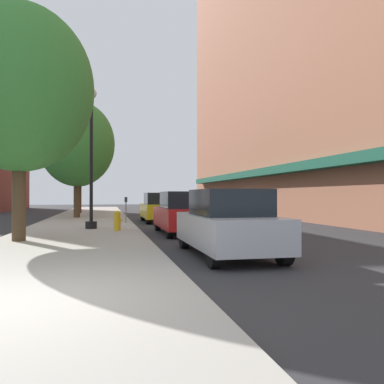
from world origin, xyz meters
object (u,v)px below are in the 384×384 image
at_px(lamppost, 91,155).
at_px(tree_near, 77,144).
at_px(parking_meter_near, 126,206).
at_px(tree_mid, 19,88).
at_px(tree_far, 79,155).
at_px(car_red, 183,213).
at_px(fire_hydrant, 117,220).
at_px(car_yellow, 159,208).
at_px(car_silver, 228,224).

bearing_deg(lamppost, tree_near, 97.46).
distance_m(parking_meter_near, tree_mid, 9.30).
distance_m(tree_far, car_red, 18.68).
xyz_separation_m(fire_hydrant, parking_meter_near, (0.57, 4.65, 0.43)).
height_order(fire_hydrant, tree_near, tree_near).
height_order(lamppost, car_yellow, lamppost).
height_order(lamppost, tree_mid, tree_mid).
distance_m(tree_mid, car_red, 7.25).
xyz_separation_m(lamppost, parking_meter_near, (1.61, 3.49, -2.25)).
height_order(tree_far, car_silver, tree_far).
bearing_deg(tree_far, car_silver, -77.86).
distance_m(tree_near, tree_far, 6.69).
bearing_deg(car_silver, parking_meter_near, 101.74).
distance_m(lamppost, car_red, 4.65).
height_order(fire_hydrant, car_silver, car_silver).
xyz_separation_m(lamppost, tree_mid, (-2.01, -4.16, 1.60)).
height_order(parking_meter_near, tree_near, tree_near).
xyz_separation_m(fire_hydrant, tree_mid, (-3.05, -3.00, 4.28)).
xyz_separation_m(tree_near, tree_mid, (-0.82, -13.23, 0.01)).
height_order(tree_near, tree_far, tree_near).
bearing_deg(lamppost, car_silver, -65.12).
relative_size(fire_hydrant, parking_meter_near, 0.60).
bearing_deg(tree_near, parking_meter_near, -63.36).
xyz_separation_m(tree_near, car_silver, (4.75, -16.75, -3.98)).
xyz_separation_m(fire_hydrant, car_silver, (2.52, -6.52, 0.29)).
bearing_deg(car_red, car_silver, -89.40).
height_order(lamppost, car_red, lamppost).
bearing_deg(car_red, tree_far, 106.63).
relative_size(tree_mid, tree_far, 1.02).
bearing_deg(tree_near, lamppost, -82.54).
bearing_deg(car_yellow, tree_mid, -122.55).
relative_size(tree_near, tree_mid, 1.02).
relative_size(parking_meter_near, tree_far, 0.18).
relative_size(car_silver, car_red, 1.00).
bearing_deg(car_silver, tree_far, 103.98).
xyz_separation_m(parking_meter_near, tree_mid, (-3.62, -7.65, 3.85)).
distance_m(lamppost, car_silver, 8.80).
bearing_deg(tree_near, car_yellow, -38.89).
relative_size(tree_mid, car_yellow, 1.69).
bearing_deg(car_yellow, lamppost, -126.11).
xyz_separation_m(fire_hydrant, car_yellow, (2.52, 6.40, 0.29)).
xyz_separation_m(car_red, car_yellow, (0.00, 7.03, 0.00)).
distance_m(fire_hydrant, car_silver, 7.00).
bearing_deg(lamppost, car_red, -26.73).
xyz_separation_m(lamppost, car_silver, (3.56, -7.68, -2.39)).
bearing_deg(car_red, tree_mid, -156.36).
xyz_separation_m(lamppost, tree_far, (-1.48, 15.76, 1.52)).
bearing_deg(car_red, fire_hydrant, 166.48).
distance_m(tree_near, tree_mid, 13.26).
relative_size(tree_near, tree_far, 1.04).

